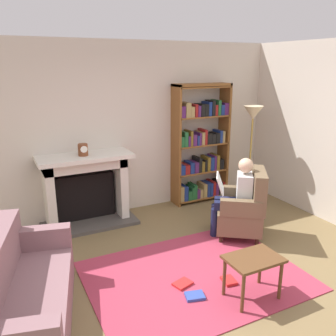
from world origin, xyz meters
TOP-DOWN VIEW (x-y plane):
  - ground at (0.00, 0.00)m, footprint 14.00×14.00m
  - back_wall at (0.00, 2.55)m, footprint 5.60×0.10m
  - side_wall_right at (2.65, 1.25)m, footprint 0.10×5.20m
  - area_rug at (0.00, 0.30)m, footprint 2.40×1.80m
  - fireplace at (-0.74, 2.30)m, footprint 1.39×0.64m
  - mantel_clock at (-0.76, 2.20)m, footprint 0.14×0.14m
  - bookshelf at (1.29, 2.33)m, footprint 1.00×0.32m
  - armchair_reading at (1.12, 0.86)m, footprint 0.88×0.88m
  - seated_reader at (1.02, 0.93)m, footprint 0.59×0.56m
  - sofa_floral at (-1.83, 0.28)m, footprint 1.11×1.82m
  - side_table at (0.33, -0.29)m, footprint 0.56×0.39m
  - scattered_books at (-0.05, 0.06)m, footprint 0.68×0.44m
  - floor_lamp at (1.96, 1.82)m, footprint 0.32×0.32m

SIDE VIEW (x-z plane):
  - ground at x=0.00m, z-range 0.00..0.00m
  - area_rug at x=0.00m, z-range 0.00..0.01m
  - scattered_books at x=-0.05m, z-range 0.01..0.04m
  - sofa_floral at x=-1.83m, z-range -0.10..0.75m
  - side_table at x=0.33m, z-range 0.16..0.63m
  - armchair_reading at x=1.12m, z-range -0.06..0.91m
  - fireplace at x=-0.74m, z-range 0.03..1.12m
  - seated_reader at x=1.02m, z-range 0.05..1.19m
  - bookshelf at x=1.29m, z-range -0.04..2.00m
  - mantel_clock at x=-0.76m, z-range 1.09..1.26m
  - back_wall at x=0.00m, z-range 0.00..2.70m
  - side_wall_right at x=2.65m, z-range 0.00..2.70m
  - floor_lamp at x=1.96m, z-range 0.59..2.28m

